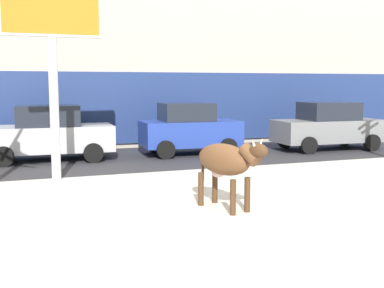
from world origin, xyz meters
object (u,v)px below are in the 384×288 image
at_px(car_blue_hatchback, 189,129).
at_px(car_grey_sedan, 328,126).
at_px(billboard, 51,14).
at_px(car_silver_sedan, 48,134).
at_px(cow_brown, 226,161).

distance_m(car_blue_hatchback, car_grey_sedan, 5.54).
distance_m(billboard, car_silver_sedan, 4.92).
height_order(billboard, car_grey_sedan, billboard).
bearing_deg(car_grey_sedan, car_silver_sedan, 175.53).
relative_size(cow_brown, car_silver_sedan, 0.45).
relative_size(car_silver_sedan, car_blue_hatchback, 1.20).
xyz_separation_m(cow_brown, billboard, (-3.01, 4.27, 3.32)).
height_order(car_silver_sedan, car_blue_hatchback, car_blue_hatchback).
bearing_deg(billboard, cow_brown, -54.88).
bearing_deg(billboard, car_blue_hatchback, 34.15).
distance_m(cow_brown, car_blue_hatchback, 7.85).
relative_size(billboard, car_grey_sedan, 1.30).
xyz_separation_m(car_silver_sedan, car_blue_hatchback, (4.88, -0.22, 0.02)).
xyz_separation_m(car_blue_hatchback, car_grey_sedan, (5.50, -0.60, -0.02)).
xyz_separation_m(cow_brown, car_silver_sedan, (-2.97, 7.82, -0.09)).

